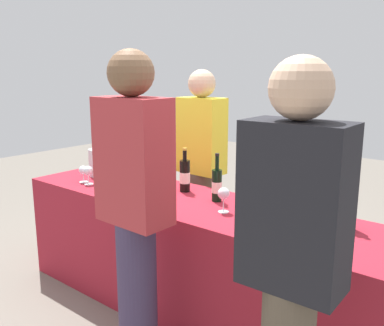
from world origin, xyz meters
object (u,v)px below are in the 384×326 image
Objects in this scene: wine_glass_0 at (83,171)px; guest_1 at (292,264)px; ice_bucket at (101,162)px; wine_bottle_4 at (278,194)px; wine_glass_4 at (274,213)px; guest_0 at (135,204)px; wine_bottle_5 at (348,208)px; wine_bottle_0 at (117,162)px; wine_bottle_3 at (217,185)px; wine_glass_3 at (224,194)px; wine_bottle_2 at (185,175)px; wine_glass_2 at (124,182)px; wine_glass_1 at (88,171)px; server_pouring at (201,162)px; wine_bottle_1 at (141,169)px; wine_glass_5 at (294,210)px.

guest_1 reaches higher than wine_glass_0.
ice_bucket is 2.15m from guest_1.
wine_bottle_4 is 2.46× the size of wine_glass_4.
wine_bottle_5 is at bearing 43.78° from guest_0.
wine_bottle_0 is 1.00× the size of wine_bottle_4.
wine_glass_4 is (0.53, -0.23, -0.01)m from wine_bottle_3.
guest_1 is at bearing -59.22° from wine_bottle_4.
wine_glass_0 is 0.84× the size of wine_glass_3.
wine_bottle_2 is 0.42m from wine_glass_2.
wine_glass_1 is 0.08× the size of guest_1.
wine_glass_2 is at bearing 87.86° from server_pouring.
wine_bottle_1 is 1.00× the size of wine_bottle_3.
ice_bucket is at bearing -178.05° from wine_bottle_5.
wine_bottle_0 reaches higher than wine_bottle_2.
server_pouring is (0.61, 0.52, -0.00)m from ice_bucket.
wine_bottle_5 is 1.81m from wine_glass_1.
guest_1 reaches higher than server_pouring.
guest_0 is (0.00, -0.71, 0.05)m from wine_bottle_3.
guest_1 is (2.02, -0.75, 0.02)m from ice_bucket.
ice_bucket is at bearing -178.58° from wine_bottle_3.
guest_0 is (0.97, -0.45, 0.06)m from wine_glass_1.
ice_bucket reaches higher than wine_glass_1.
wine_bottle_3 reaches higher than wine_glass_1.
wine_glass_1 is at bearing 177.88° from wine_glass_2.
wine_bottle_0 is 2.46× the size of wine_glass_4.
wine_glass_5 is at bearing 6.11° from wine_glass_2.
wine_glass_0 is 0.08m from wine_glass_1.
wine_bottle_5 is at bearing 1.95° from ice_bucket.
wine_glass_1 is 0.89m from server_pouring.
ice_bucket is 0.80m from server_pouring.
guest_1 reaches higher than ice_bucket.
wine_glass_1 reaches higher than wine_glass_2.
wine_glass_3 is 0.45m from wine_glass_5.
wine_bottle_4 is 1.57× the size of ice_bucket.
wine_glass_3 reaches higher than wine_glass_0.
wine_bottle_5 is 1.46× the size of ice_bucket.
wine_glass_1 is 1.50m from wine_glass_4.
wine_bottle_1 is 0.42m from ice_bucket.
guest_1 is (0.90, -0.78, 0.02)m from wine_bottle_3.
server_pouring reaches higher than wine_bottle_0.
wine_bottle_4 is 0.27m from wine_glass_4.
wine_bottle_2 is at bearing 178.55° from wine_bottle_4.
wine_glass_3 reaches higher than wine_glass_5.
wine_glass_0 is at bearing -179.10° from wine_glass_4.
wine_glass_0 is 0.08× the size of server_pouring.
guest_0 is (-0.60, -0.56, 0.05)m from wine_glass_5.
wine_bottle_2 is 0.18× the size of guest_0.
guest_0 is (0.51, -1.20, 0.05)m from server_pouring.
server_pouring is at bearing 85.73° from wine_glass_2.
wine_glass_1 is 1.94m from guest_1.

